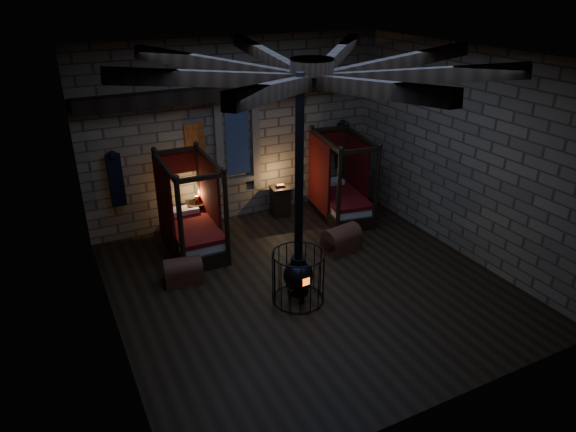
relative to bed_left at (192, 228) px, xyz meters
name	(u,v)px	position (x,y,z in m)	size (l,w,h in m)	color
room	(309,85)	(1.53, -2.25, 3.25)	(7.02, 7.02, 4.29)	black
bed_left	(192,228)	(0.00, 0.00, 0.00)	(1.05, 1.95, 2.01)	black
bed_right	(340,196)	(3.73, 0.07, 0.00)	(1.30, 2.04, 1.99)	black
trunk_left	(183,271)	(-0.57, -1.21, -0.27)	(0.77, 0.55, 0.52)	#5C2D1D
trunk_right	(341,240)	(2.81, -1.50, -0.24)	(0.86, 0.63, 0.57)	#5C2D1D
nightstand_left	(198,216)	(0.37, 0.77, -0.13)	(0.50, 0.48, 0.88)	black
nightstand_right	(280,201)	(2.43, 0.69, -0.12)	(0.52, 0.50, 0.81)	black
stove	(298,272)	(1.11, -2.74, 0.10)	(0.95, 0.95, 4.05)	black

